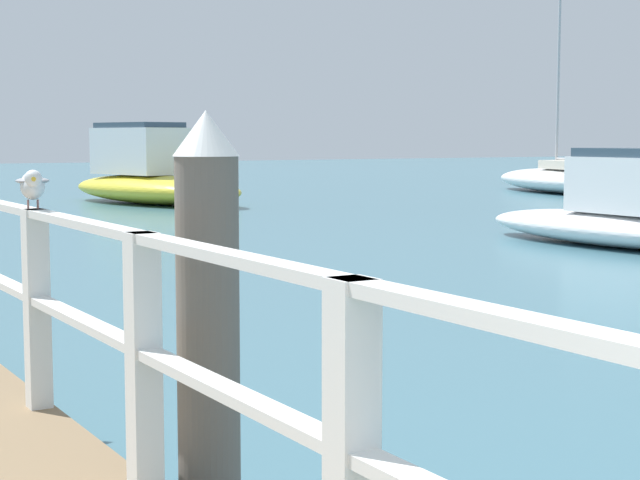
{
  "coord_description": "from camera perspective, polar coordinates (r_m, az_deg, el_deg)",
  "views": [
    {
      "loc": [
        -0.32,
        0.06,
        1.96
      ],
      "look_at": [
        4.05,
        7.35,
        1.11
      ],
      "focal_mm": 57.44,
      "sensor_mm": 36.0,
      "label": 1
    }
  ],
  "objects": [
    {
      "name": "boat_1",
      "position": [
        19.27,
        16.25,
        1.41
      ],
      "size": [
        1.81,
        5.94,
        1.78
      ],
      "rotation": [
        0.0,
        0.0,
        3.14
      ],
      "color": "white",
      "rests_on": "ground_plane"
    },
    {
      "name": "dock_piling_near",
      "position": [
        4.58,
        -6.24,
        -5.79
      ],
      "size": [
        0.29,
        0.29,
        2.08
      ],
      "color": "#6B6056",
      "rests_on": "ground_plane"
    },
    {
      "name": "boat_0",
      "position": [
        37.55,
        13.37,
        3.33
      ],
      "size": [
        4.33,
        8.44,
        11.14
      ],
      "rotation": [
        0.0,
        0.0,
        -0.24
      ],
      "color": "white",
      "rests_on": "ground_plane"
    },
    {
      "name": "seagull_foreground",
      "position": [
        5.67,
        -15.72,
        3.02
      ],
      "size": [
        0.22,
        0.47,
        0.21
      ],
      "rotation": [
        0.0,
        0.0,
        2.9
      ],
      "color": "white",
      "rests_on": "pier_railing"
    },
    {
      "name": "boat_4",
      "position": [
        31.05,
        -9.46,
        3.5
      ],
      "size": [
        4.26,
        7.78,
        2.42
      ],
      "rotation": [
        0.0,
        0.0,
        0.25
      ],
      "color": "gold",
      "rests_on": "ground_plane"
    }
  ]
}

